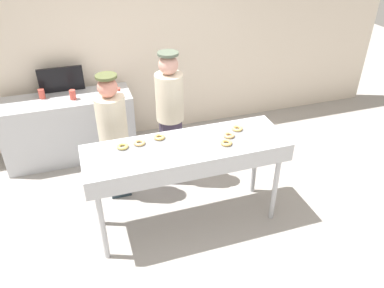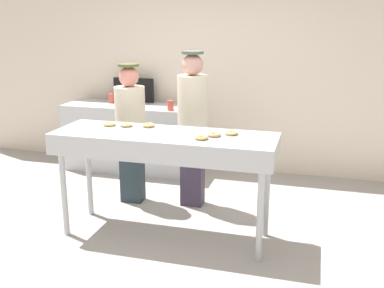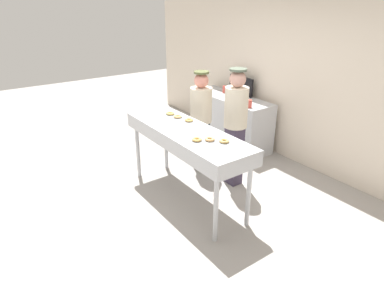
% 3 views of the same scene
% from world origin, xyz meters
% --- Properties ---
extents(ground_plane, '(16.00, 16.00, 0.00)m').
position_xyz_m(ground_plane, '(0.00, 0.00, 0.00)').
color(ground_plane, '#9E9993').
extents(back_wall, '(8.00, 0.12, 2.84)m').
position_xyz_m(back_wall, '(0.00, 2.21, 1.42)').
color(back_wall, beige).
rests_on(back_wall, ground).
extents(fryer_conveyor, '(2.07, 0.66, 1.02)m').
position_xyz_m(fryer_conveyor, '(0.00, 0.00, 0.92)').
color(fryer_conveyor, '#B7BABF').
rests_on(fryer_conveyor, ground).
extents(glazed_donut_0, '(0.15, 0.15, 0.03)m').
position_xyz_m(glazed_donut_0, '(0.47, 0.02, 1.04)').
color(glazed_donut_0, '#E8AF6A').
rests_on(glazed_donut_0, fryer_conveyor).
extents(glazed_donut_1, '(0.16, 0.16, 0.03)m').
position_xyz_m(glazed_donut_1, '(-0.61, 0.15, 1.04)').
color(glazed_donut_1, '#DCBB5E').
rests_on(glazed_donut_1, fryer_conveyor).
extents(glazed_donut_2, '(0.14, 0.14, 0.03)m').
position_xyz_m(glazed_donut_2, '(0.60, 0.12, 1.04)').
color(glazed_donut_2, '#E9BB65').
rests_on(glazed_donut_2, fryer_conveyor).
extents(glazed_donut_3, '(0.14, 0.14, 0.03)m').
position_xyz_m(glazed_donut_3, '(-0.23, 0.21, 1.04)').
color(glazed_donut_3, '#E1B35D').
rests_on(glazed_donut_3, fryer_conveyor).
extents(glazed_donut_4, '(0.15, 0.15, 0.03)m').
position_xyz_m(glazed_donut_4, '(-0.44, 0.16, 1.04)').
color(glazed_donut_4, '#EBBC6F').
rests_on(glazed_donut_4, fryer_conveyor).
extents(glazed_donut_5, '(0.11, 0.11, 0.03)m').
position_xyz_m(glazed_donut_5, '(0.38, -0.11, 1.04)').
color(glazed_donut_5, '#E6B45D').
rests_on(glazed_donut_5, fryer_conveyor).
extents(worker_baker, '(0.33, 0.33, 1.71)m').
position_xyz_m(worker_baker, '(0.05, 0.81, 0.97)').
color(worker_baker, '#392F44').
rests_on(worker_baker, ground).
extents(worker_assistant, '(0.33, 0.33, 1.57)m').
position_xyz_m(worker_assistant, '(-0.64, 0.72, 0.88)').
color(worker_assistant, '#24333B').
rests_on(worker_assistant, ground).
extents(prep_counter, '(1.72, 0.58, 0.91)m').
position_xyz_m(prep_counter, '(-1.14, 1.76, 0.45)').
color(prep_counter, '#B7BABF').
rests_on(prep_counter, ground).
extents(paper_cup_0, '(0.08, 0.08, 0.13)m').
position_xyz_m(paper_cup_0, '(-1.40, 1.85, 0.97)').
color(paper_cup_0, '#CC4C3F').
rests_on(paper_cup_0, prep_counter).
extents(paper_cup_1, '(0.08, 0.08, 0.13)m').
position_xyz_m(paper_cup_1, '(-1.02, 1.69, 0.97)').
color(paper_cup_1, '#CC4C3F').
rests_on(paper_cup_1, prep_counter).
extents(paper_cup_2, '(0.08, 0.08, 0.13)m').
position_xyz_m(paper_cup_2, '(-0.46, 1.57, 0.97)').
color(paper_cup_2, '#CC4C3F').
rests_on(paper_cup_2, prep_counter).
extents(menu_display, '(0.58, 0.04, 0.33)m').
position_xyz_m(menu_display, '(-1.14, 2.00, 1.07)').
color(menu_display, black).
rests_on(menu_display, prep_counter).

